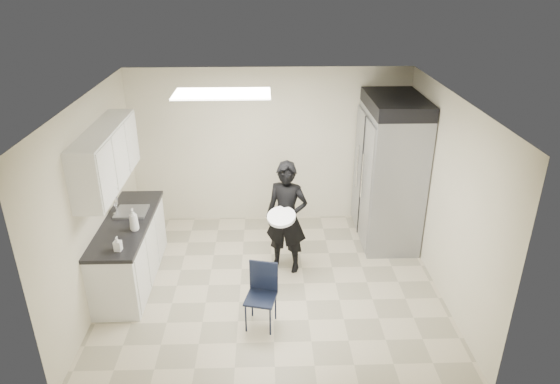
{
  "coord_description": "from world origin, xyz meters",
  "views": [
    {
      "loc": [
        -0.07,
        -5.75,
        4.03
      ],
      "look_at": [
        0.11,
        0.2,
        1.31
      ],
      "focal_mm": 32.0,
      "sensor_mm": 36.0,
      "label": 1
    }
  ],
  "objects_px": {
    "lower_counter": "(130,252)",
    "man_tuxedo": "(287,218)",
    "commercial_fridge": "(389,177)",
    "folding_chair": "(261,299)"
  },
  "relations": [
    {
      "from": "commercial_fridge",
      "to": "man_tuxedo",
      "type": "height_order",
      "value": "commercial_fridge"
    },
    {
      "from": "lower_counter",
      "to": "folding_chair",
      "type": "relative_size",
      "value": 2.41
    },
    {
      "from": "commercial_fridge",
      "to": "man_tuxedo",
      "type": "relative_size",
      "value": 1.28
    },
    {
      "from": "folding_chair",
      "to": "man_tuxedo",
      "type": "distance_m",
      "value": 1.38
    },
    {
      "from": "commercial_fridge",
      "to": "man_tuxedo",
      "type": "distance_m",
      "value": 1.85
    },
    {
      "from": "lower_counter",
      "to": "commercial_fridge",
      "type": "height_order",
      "value": "commercial_fridge"
    },
    {
      "from": "lower_counter",
      "to": "man_tuxedo",
      "type": "height_order",
      "value": "man_tuxedo"
    },
    {
      "from": "lower_counter",
      "to": "commercial_fridge",
      "type": "distance_m",
      "value": 3.98
    },
    {
      "from": "lower_counter",
      "to": "folding_chair",
      "type": "bearing_deg",
      "value": -30.43
    },
    {
      "from": "lower_counter",
      "to": "man_tuxedo",
      "type": "distance_m",
      "value": 2.21
    }
  ]
}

